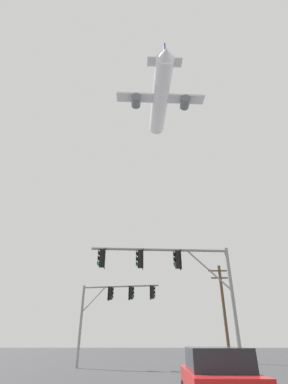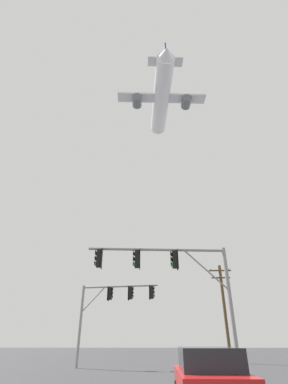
{
  "view_description": "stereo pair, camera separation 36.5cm",
  "coord_description": "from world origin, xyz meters",
  "views": [
    {
      "loc": [
        0.92,
        -6.44,
        1.78
      ],
      "look_at": [
        0.33,
        20.23,
        15.78
      ],
      "focal_mm": 26.49,
      "sensor_mm": 36.0,
      "label": 1
    },
    {
      "loc": [
        1.28,
        -6.43,
        1.78
      ],
      "look_at": [
        0.33,
        20.23,
        15.78
      ],
      "focal_mm": 26.49,
      "sensor_mm": 36.0,
      "label": 2
    }
  ],
  "objects": [
    {
      "name": "signal_pole_near",
      "position": [
        2.2,
        8.66,
        4.91
      ],
      "size": [
        7.4,
        0.92,
        6.28
      ],
      "color": "gray",
      "rests_on": "ground"
    },
    {
      "name": "signal_pole_far",
      "position": [
        -2.02,
        16.84,
        4.44
      ],
      "size": [
        6.07,
        1.17,
        5.7
      ],
      "color": "gray",
      "rests_on": "ground"
    },
    {
      "name": "utility_pole",
      "position": [
        7.84,
        22.52,
        4.52
      ],
      "size": [
        2.2,
        0.28,
        8.46
      ],
      "color": "brown",
      "rests_on": "ground"
    },
    {
      "name": "airplane",
      "position": [
        3.37,
        37.23,
        46.85
      ],
      "size": [
        18.28,
        23.65,
        6.45
      ],
      "color": "white"
    },
    {
      "name": "parked_car",
      "position": [
        2.8,
        3.08,
        0.83
      ],
      "size": [
        1.93,
        4.13,
        1.6
      ],
      "color": "red",
      "rests_on": "ground"
    }
  ]
}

